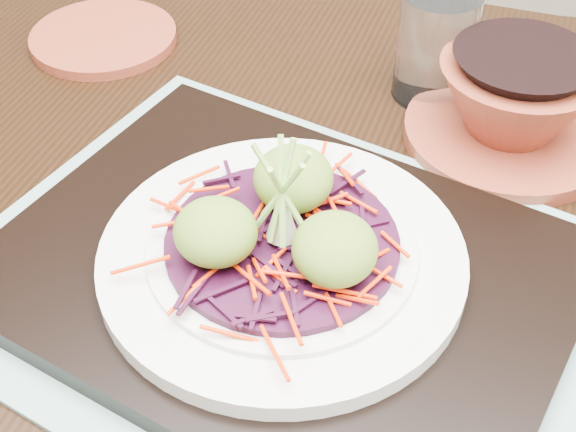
% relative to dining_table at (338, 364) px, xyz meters
% --- Properties ---
extents(dining_table, '(1.40, 1.03, 0.81)m').
position_rel_dining_table_xyz_m(dining_table, '(0.00, 0.00, 0.00)').
color(dining_table, black).
rests_on(dining_table, ground).
extents(placemat, '(0.53, 0.47, 0.00)m').
position_rel_dining_table_xyz_m(placemat, '(-0.04, -0.02, 0.11)').
color(placemat, gray).
rests_on(placemat, dining_table).
extents(serving_tray, '(0.46, 0.40, 0.02)m').
position_rel_dining_table_xyz_m(serving_tray, '(-0.04, -0.02, 0.12)').
color(serving_tray, black).
rests_on(serving_tray, placemat).
extents(white_plate, '(0.25, 0.25, 0.02)m').
position_rel_dining_table_xyz_m(white_plate, '(-0.04, -0.02, 0.14)').
color(white_plate, silver).
rests_on(white_plate, serving_tray).
extents(cabbage_bed, '(0.16, 0.16, 0.01)m').
position_rel_dining_table_xyz_m(cabbage_bed, '(-0.04, -0.02, 0.15)').
color(cabbage_bed, '#30091F').
rests_on(cabbage_bed, white_plate).
extents(carrot_julienne, '(0.19, 0.19, 0.01)m').
position_rel_dining_table_xyz_m(carrot_julienne, '(-0.04, -0.02, 0.16)').
color(carrot_julienne, red).
rests_on(carrot_julienne, cabbage_bed).
extents(guacamole_scoops, '(0.14, 0.12, 0.04)m').
position_rel_dining_table_xyz_m(guacamole_scoops, '(-0.04, -0.02, 0.17)').
color(guacamole_scoops, '#587F26').
rests_on(guacamole_scoops, cabbage_bed).
extents(scallion_garnish, '(0.06, 0.06, 0.09)m').
position_rel_dining_table_xyz_m(scallion_garnish, '(-0.04, -0.02, 0.19)').
color(scallion_garnish, '#83C04C').
rests_on(scallion_garnish, cabbage_bed).
extents(terracotta_side_plate, '(0.18, 0.18, 0.01)m').
position_rel_dining_table_xyz_m(terracotta_side_plate, '(-0.28, 0.27, 0.11)').
color(terracotta_side_plate, maroon).
rests_on(terracotta_side_plate, dining_table).
extents(water_glass, '(0.09, 0.09, 0.10)m').
position_rel_dining_table_xyz_m(water_glass, '(0.04, 0.24, 0.16)').
color(water_glass, white).
rests_on(water_glass, dining_table).
extents(terracotta_bowl_set, '(0.19, 0.19, 0.07)m').
position_rel_dining_table_xyz_m(terracotta_bowl_set, '(0.11, 0.18, 0.14)').
color(terracotta_bowl_set, maroon).
rests_on(terracotta_bowl_set, dining_table).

